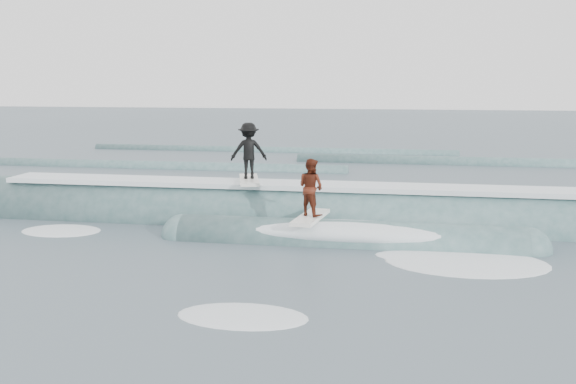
# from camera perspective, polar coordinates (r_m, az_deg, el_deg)

# --- Properties ---
(ground) EXTENTS (160.00, 160.00, 0.00)m
(ground) POSITION_cam_1_polar(r_m,az_deg,el_deg) (16.12, -1.44, -5.25)
(ground) COLOR #394A53
(ground) RESTS_ON ground
(breaking_wave) EXTENTS (22.87, 3.92, 2.27)m
(breaking_wave) POSITION_cam_1_polar(r_m,az_deg,el_deg) (18.88, 1.22, -2.87)
(breaking_wave) COLOR #385D5E
(breaking_wave) RESTS_ON ground
(surfer_black) EXTENTS (1.20, 2.07, 1.77)m
(surfer_black) POSITION_cam_1_polar(r_m,az_deg,el_deg) (19.21, -3.51, 3.46)
(surfer_black) COLOR white
(surfer_black) RESTS_ON ground
(surfer_red) EXTENTS (0.93, 2.06, 1.61)m
(surfer_red) POSITION_cam_1_polar(r_m,az_deg,el_deg) (16.76, 2.04, 0.03)
(surfer_red) COLOR white
(surfer_red) RESTS_ON ground
(whitewater) EXTENTS (13.71, 7.04, 0.10)m
(whitewater) POSITION_cam_1_polar(r_m,az_deg,el_deg) (15.18, 5.80, -6.27)
(whitewater) COLOR white
(whitewater) RESTS_ON ground
(far_swells) EXTENTS (41.01, 8.65, 0.80)m
(far_swells) POSITION_cam_1_polar(r_m,az_deg,el_deg) (33.39, 3.36, 2.65)
(far_swells) COLOR #385D5E
(far_swells) RESTS_ON ground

